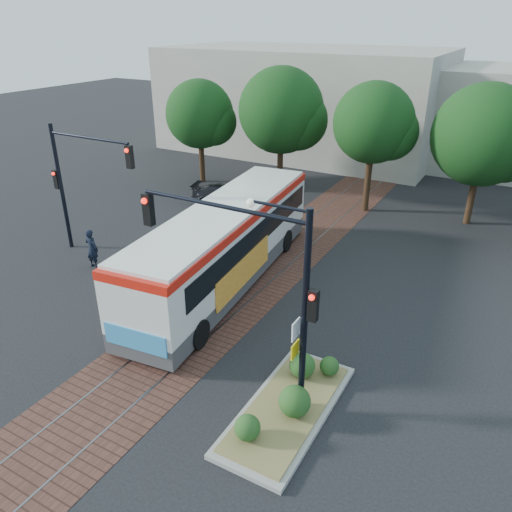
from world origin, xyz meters
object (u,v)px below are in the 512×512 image
Objects in this scene: signal_pole_left at (76,174)px; officer at (92,249)px; city_bus at (225,241)px; traffic_island at (290,401)px; signal_pole_main at (263,274)px; parked_car at (227,196)px.

signal_pole_left is 3.30× the size of officer.
traffic_island is at bearing -50.35° from city_bus.
traffic_island is at bearing 164.28° from officer.
signal_pole_left is at bearing 158.55° from signal_pole_main.
signal_pole_main is (4.78, -5.53, 2.28)m from city_bus.
signal_pole_main is 3.30× the size of officer.
officer is (-5.95, -1.77, -0.97)m from city_bus.
city_bus is 6.28m from officer.
parked_car is (2.42, 8.77, -3.25)m from signal_pole_left.
city_bus is 3.01× the size of parked_car.
signal_pole_main is 17.11m from parked_car.
signal_pole_left is (-13.19, 4.89, 3.54)m from traffic_island.
parked_car is (-5.03, 8.04, -1.26)m from city_bus.
signal_pole_main is at bearing 174.64° from traffic_island.
traffic_island is 1.22× the size of parked_car.
signal_pole_left is at bearing 159.64° from traffic_island.
signal_pole_left reaches higher than traffic_island.
parked_car is at bearing 74.54° from signal_pole_left.
traffic_island is 0.87× the size of signal_pole_main.
traffic_island is at bearing -20.36° from signal_pole_left.
traffic_island is 2.86× the size of officer.
officer is (-10.73, 3.76, -3.25)m from signal_pole_main.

